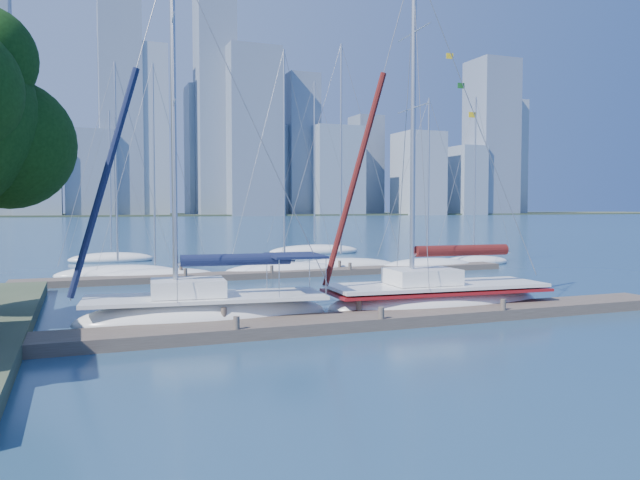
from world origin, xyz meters
name	(u,v)px	position (x,y,z in m)	size (l,w,h in m)	color
ground	(370,326)	(0.00, 0.00, 0.00)	(700.00, 700.00, 0.00)	navy
near_dock	(370,320)	(0.00, 0.00, 0.20)	(26.00, 2.00, 0.40)	#473D34
far_dock	(284,274)	(2.00, 16.00, 0.18)	(30.00, 1.80, 0.36)	#473D34
far_shore	(98,216)	(0.00, 320.00, 0.00)	(800.00, 100.00, 1.50)	#38472D
sailboat_navy	(206,297)	(-5.34, 2.18, 1.02)	(9.23, 3.86, 13.69)	white
sailboat_maroon	(436,285)	(3.84, 1.82, 1.05)	(9.60, 3.66, 14.38)	white
bg_boat_0	(118,273)	(-7.36, 19.04, 0.27)	(7.43, 4.99, 13.01)	white
bg_boat_1	(155,275)	(-5.40, 17.24, 0.24)	(7.16, 4.31, 12.66)	white
bg_boat_2	(285,270)	(2.42, 17.15, 0.28)	(8.05, 4.46, 14.19)	white
bg_boat_3	(341,266)	(6.64, 18.11, 0.30)	(8.31, 4.22, 15.16)	white
bg_boat_4	(428,265)	(12.39, 16.68, 0.26)	(7.16, 4.28, 11.78)	white
bg_boat_5	(474,261)	(17.38, 18.52, 0.24)	(6.07, 2.95, 12.41)	white
bg_boat_6	(112,258)	(-7.17, 30.61, 0.25)	(6.63, 3.82, 11.84)	white
bg_boat_7	(314,250)	(10.23, 32.51, 0.30)	(8.81, 5.25, 15.75)	white
skyline	(149,140)	(22.87, 290.25, 36.31)	(502.67, 51.31, 121.83)	#8195A7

